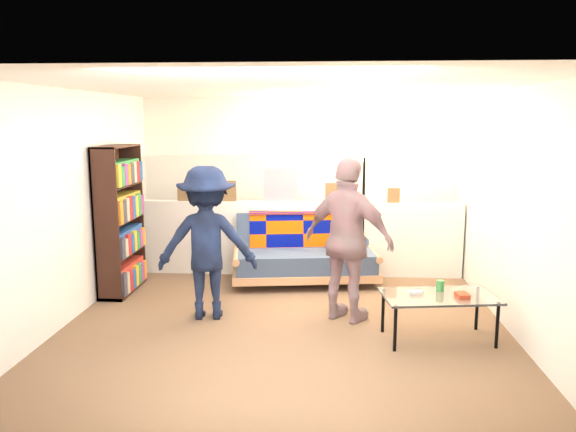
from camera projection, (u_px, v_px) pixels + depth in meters
The scene contains 10 objects.
ground at pixel (285, 321), 5.90m from camera, with size 5.00×5.00×0.00m, color brown.
room_shell at pixel (288, 159), 6.08m from camera, with size 4.60×5.05×2.45m.
half_wall_ledge at pixel (295, 238), 7.59m from camera, with size 4.45×0.15×1.00m, color silver.
ledge_decor at pixel (278, 189), 7.47m from camera, with size 2.97×0.02×0.45m.
futon_sofa at pixel (306, 254), 7.25m from camera, with size 1.94×1.12×0.79m.
bookshelf at pixel (120, 224), 6.80m from camera, with size 0.30×0.89×1.79m.
coffee_table at pixel (440, 298), 5.33m from camera, with size 1.13×0.73×0.55m.
floor_lamp at pixel (364, 190), 7.23m from camera, with size 0.39×0.32×1.69m.
person_left at pixel (207, 243), 5.90m from camera, with size 1.04×0.60×1.62m, color black.
person_right at pixel (348, 240), 5.79m from camera, with size 1.00×0.42×1.71m, color #CD8591.
Camera 1 is at (0.41, -5.61, 2.10)m, focal length 35.00 mm.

